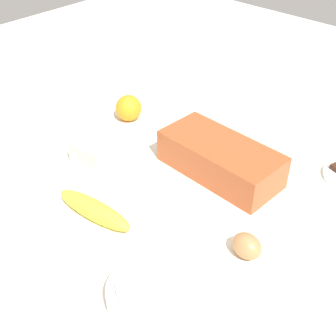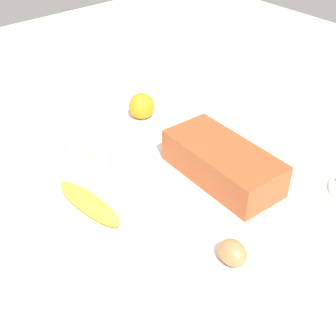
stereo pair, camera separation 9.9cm
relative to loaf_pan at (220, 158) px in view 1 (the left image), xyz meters
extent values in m
cube|color=silver|center=(-0.06, -0.11, -0.05)|extent=(2.40, 2.40, 0.02)
cube|color=#9E4723|center=(0.00, 0.00, 0.00)|extent=(0.29, 0.14, 0.08)
cube|color=black|center=(0.00, 0.00, 0.00)|extent=(0.27, 0.13, 0.07)
cylinder|color=white|center=(-0.32, -0.35, -0.02)|extent=(0.14, 0.14, 0.04)
torus|color=white|center=(-0.32, -0.35, -0.01)|extent=(0.14, 0.14, 0.01)
ellipsoid|color=white|center=(-0.32, -0.35, 0.01)|extent=(0.10, 0.10, 0.03)
cylinder|color=white|center=(0.13, -0.36, -0.02)|extent=(0.15, 0.15, 0.04)
torus|color=white|center=(0.13, -0.36, -0.01)|extent=(0.15, 0.15, 0.01)
ellipsoid|color=white|center=(0.13, -0.36, 0.01)|extent=(0.11, 0.11, 0.04)
ellipsoid|color=yellow|center=(-0.10, -0.29, -0.02)|extent=(0.19, 0.07, 0.04)
sphere|color=orange|center=(-0.33, 0.02, -0.01)|extent=(0.07, 0.07, 0.07)
cube|color=#F4EDB2|center=(-0.24, -0.18, -0.01)|extent=(0.10, 0.07, 0.06)
ellipsoid|color=#AB7345|center=(0.19, -0.17, -0.02)|extent=(0.06, 0.05, 0.05)
camera|label=1|loc=(0.47, -0.68, 0.59)|focal=47.96mm
camera|label=2|loc=(0.54, -0.61, 0.59)|focal=47.96mm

